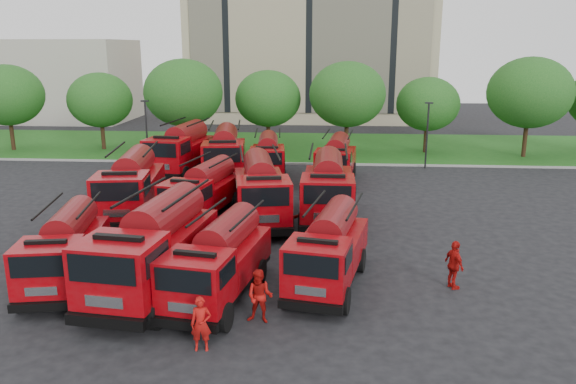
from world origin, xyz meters
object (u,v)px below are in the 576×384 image
at_px(firefighter_1, 260,322).
at_px(fire_truck_10, 268,157).
at_px(fire_truck_0, 66,249).
at_px(firefighter_0, 202,349).
at_px(fire_truck_2, 219,261).
at_px(fire_truck_3, 329,249).
at_px(firefighter_5, 304,235).
at_px(fire_truck_7, 328,188).
at_px(firefighter_3, 351,263).
at_px(fire_truck_4, 131,186).
at_px(fire_truck_9, 225,154).
at_px(firefighter_4, 109,265).
at_px(fire_truck_8, 181,150).
at_px(firefighter_2, 452,288).
at_px(fire_truck_5, 203,192).
at_px(fire_truck_11, 336,160).
at_px(fire_truck_1, 154,247).
at_px(fire_truck_6, 261,190).

bearing_deg(firefighter_1, fire_truck_10, 104.51).
distance_m(fire_truck_0, firefighter_0, 8.03).
bearing_deg(firefighter_1, fire_truck_2, 143.01).
distance_m(fire_truck_0, fire_truck_2, 6.36).
relative_size(fire_truck_3, fire_truck_10, 0.98).
bearing_deg(firefighter_5, fire_truck_7, -126.38).
bearing_deg(firefighter_3, firefighter_5, -68.03).
bearing_deg(fire_truck_4, fire_truck_10, 47.86).
distance_m(fire_truck_3, fire_truck_9, 19.36).
height_order(fire_truck_9, firefighter_4, fire_truck_9).
bearing_deg(firefighter_4, firefighter_5, -103.67).
height_order(fire_truck_7, fire_truck_8, fire_truck_8).
bearing_deg(firefighter_5, fire_truck_4, -27.72).
xyz_separation_m(fire_truck_7, firefighter_4, (-9.44, -7.29, -1.76)).
height_order(fire_truck_3, firefighter_5, fire_truck_3).
bearing_deg(fire_truck_8, fire_truck_9, -14.98).
bearing_deg(firefighter_2, fire_truck_5, 33.17).
bearing_deg(firefighter_4, fire_truck_9, -49.90).
distance_m(fire_truck_0, fire_truck_11, 21.29).
relative_size(fire_truck_10, firefighter_3, 4.02).
bearing_deg(fire_truck_10, firefighter_4, -112.01).
xyz_separation_m(fire_truck_0, firefighter_1, (8.02, -2.66, -1.47)).
xyz_separation_m(fire_truck_5, fire_truck_7, (6.76, 0.33, 0.23)).
bearing_deg(fire_truck_3, fire_truck_1, -159.50).
relative_size(fire_truck_0, fire_truck_10, 0.96).
bearing_deg(firefighter_4, firefighter_1, -165.86).
xyz_separation_m(fire_truck_1, firefighter_5, (5.41, 7.03, -1.78)).
bearing_deg(fire_truck_10, firefighter_3, -76.40).
relative_size(firefighter_1, firefighter_4, 1.17).
bearing_deg(fire_truck_3, firefighter_1, -113.86).
bearing_deg(fire_truck_1, fire_truck_10, 90.27).
xyz_separation_m(fire_truck_7, fire_truck_9, (-7.31, 9.22, 0.06)).
distance_m(fire_truck_8, fire_truck_9, 3.78).
height_order(firefighter_3, firefighter_5, firefighter_3).
bearing_deg(fire_truck_2, fire_truck_11, 86.51).
distance_m(fire_truck_1, fire_truck_5, 9.44).
height_order(fire_truck_9, firefighter_2, fire_truck_9).
relative_size(fire_truck_4, fire_truck_5, 1.15).
bearing_deg(fire_truck_3, fire_truck_5, 140.53).
xyz_separation_m(fire_truck_0, fire_truck_5, (3.52, 9.01, 0.07)).
xyz_separation_m(fire_truck_8, firefighter_4, (1.39, -17.89, -1.84)).
bearing_deg(fire_truck_0, fire_truck_11, 49.40).
bearing_deg(firefighter_1, firefighter_3, 68.60).
height_order(fire_truck_2, fire_truck_8, fire_truck_8).
bearing_deg(fire_truck_3, fire_truck_11, 99.64).
distance_m(fire_truck_2, fire_truck_8, 21.91).
distance_m(fire_truck_5, firefighter_2, 14.46).
relative_size(fire_truck_1, fire_truck_7, 1.04).
height_order(fire_truck_8, fire_truck_11, fire_truck_8).
distance_m(fire_truck_2, fire_truck_6, 9.61).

